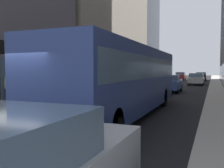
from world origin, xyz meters
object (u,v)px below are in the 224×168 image
Objects in this scene: traffic_light_near at (0,63)px; car_red_coupe at (181,76)px; car_blue_hatchback at (169,83)px; pedestrian_with_handbag at (59,84)px; dalmatian_dog at (15,119)px; car_white_van at (196,79)px; pedestrian_in_coat at (7,88)px; transit_bus at (124,76)px; car_black_suv at (201,76)px.

car_red_coupe is at bearing 85.08° from traffic_light_near.
pedestrian_with_handbag is (-6.60, -8.02, 0.19)m from car_blue_hatchback.
dalmatian_dog is (-2.13, -17.16, -0.31)m from car_blue_hatchback.
car_white_van is at bearing 73.97° from traffic_light_near.
pedestrian_in_coat is (-0.67, -4.25, -0.00)m from pedestrian_with_handbag.
car_blue_hatchback is (0.00, 12.59, -0.96)m from transit_bus.
pedestrian_in_coat reaches higher than car_white_van.
pedestrian_in_coat is 2.46m from traffic_light_near.
car_black_suv is 4.15m from car_red_coupe.
dalmatian_dog is 5.48m from traffic_light_near.
car_blue_hatchback and car_black_suv have the same top height.
pedestrian_with_handbag reaches higher than car_blue_hatchback.
pedestrian_with_handbag and pedestrian_in_coat have the same top height.
pedestrian_in_coat is (-5.14, 4.88, 0.50)m from dalmatian_dog.
car_blue_hatchback is 2.36× the size of pedestrian_with_handbag.
transit_bus reaches higher than car_red_coupe.
traffic_light_near is (-7.70, -41.86, 1.61)m from car_black_suv.
pedestrian_with_handbag is (-6.60, 4.57, -0.76)m from transit_bus.
traffic_light_near reaches higher than dalmatian_dog.
traffic_light_near is at bearing -167.88° from transit_bus.
transit_bus is 41.74m from car_red_coupe.
transit_bus is at bearing -86.70° from car_red_coupe.
pedestrian_with_handbag is at bearing 94.88° from traffic_light_near.
dalmatian_dog is at bearing -115.05° from transit_bus.
pedestrian_with_handbag is (-8.20, -20.92, 0.19)m from car_white_van.
dalmatian_dog is 0.57× the size of pedestrian_with_handbag.
car_white_van is at bearing 82.92° from dalmatian_dog.
transit_bus is 3.39× the size of traffic_light_near.
car_black_suv is 1.22× the size of traffic_light_near.
car_red_coupe is at bearing 90.33° from dalmatian_dog.
car_red_coupe is 37.33m from pedestrian_with_handbag.
car_black_suv is 4.30× the size of dalmatian_dog.
car_blue_hatchback is at bearing 50.55° from pedestrian_with_handbag.
car_blue_hatchback and car_red_coupe have the same top height.
pedestrian_with_handbag is 6.07m from traffic_light_near.
transit_bus is at bearing -92.26° from car_black_suv.
dalmatian_dog is at bearing -89.67° from car_red_coupe.
car_black_suv is 45.27m from dalmatian_dog.
transit_bus is 8.07m from pedestrian_with_handbag.
dalmatian_dog is at bearing -94.73° from car_black_suv.
car_black_suv and car_white_van have the same top height.
car_blue_hatchback is at bearing 90.00° from transit_bus.
pedestrian_in_coat is at bearing -109.42° from car_white_van.
pedestrian_in_coat reaches higher than car_black_suv.
car_red_coupe is 1.03× the size of car_white_van.
car_white_van is 27.93m from traffic_light_near.
pedestrian_in_coat is (-7.27, 0.32, -0.77)m from transit_bus.
traffic_light_near reaches higher than car_red_coupe.
car_blue_hatchback is 4.14× the size of dalmatian_dog.
pedestrian_in_coat reaches higher than dalmatian_dog.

